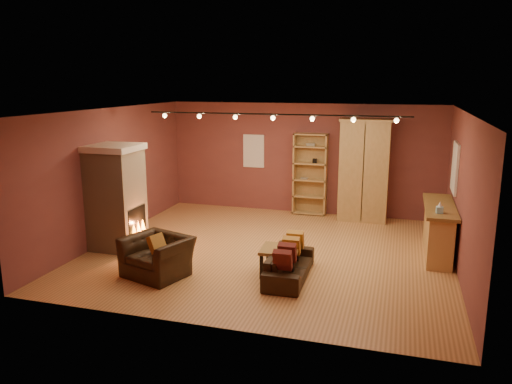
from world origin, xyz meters
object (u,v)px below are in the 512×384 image
(fireplace, at_px, (116,197))
(coffee_table, at_px, (280,252))
(armchair, at_px, (157,250))
(bookcase, at_px, (310,173))
(loveseat, at_px, (289,260))
(armoire, at_px, (364,170))
(bar_counter, at_px, (438,229))

(fireplace, distance_m, coffee_table, 3.62)
(coffee_table, bearing_deg, armchair, -163.09)
(bookcase, height_order, armchair, bookcase)
(loveseat, distance_m, armchair, 2.31)
(armoire, relative_size, armchair, 2.02)
(bar_counter, xyz_separation_m, loveseat, (-2.52, -2.01, -0.18))
(bookcase, xyz_separation_m, coffee_table, (0.25, -4.25, -0.64))
(armchair, bearing_deg, bar_counter, 45.47)
(armchair, bearing_deg, coffee_table, 34.41)
(bar_counter, bearing_deg, armoire, 127.17)
(fireplace, distance_m, armoire, 5.82)
(coffee_table, bearing_deg, bar_counter, 35.10)
(bookcase, distance_m, armchair, 5.23)
(armoire, xyz_separation_m, bar_counter, (1.62, -2.14, -0.73))
(bookcase, relative_size, loveseat, 1.28)
(fireplace, distance_m, loveseat, 3.84)
(armoire, bearing_deg, bookcase, 171.34)
(fireplace, xyz_separation_m, armoire, (4.62, 3.53, 0.18))
(coffee_table, bearing_deg, loveseat, -27.32)
(fireplace, bearing_deg, loveseat, -9.36)
(bookcase, xyz_separation_m, armchair, (-1.80, -4.88, -0.59))
(armoire, distance_m, loveseat, 4.34)
(bookcase, relative_size, coffee_table, 3.05)
(bar_counter, height_order, armchair, bar_counter)
(fireplace, relative_size, armchair, 1.73)
(bookcase, bearing_deg, coffee_table, -86.63)
(loveseat, bearing_deg, bar_counter, -52.77)
(loveseat, relative_size, coffee_table, 2.38)
(fireplace, bearing_deg, bookcase, 48.80)
(loveseat, bearing_deg, coffee_table, 61.39)
(fireplace, distance_m, bookcase, 4.97)
(armoire, bearing_deg, loveseat, -102.29)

